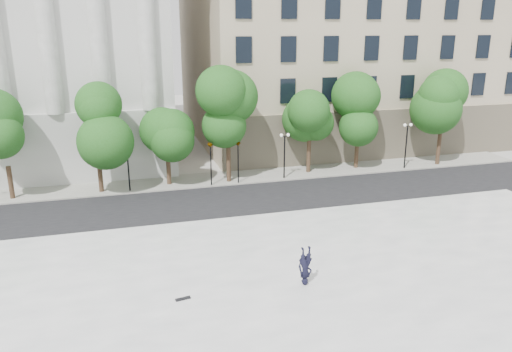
# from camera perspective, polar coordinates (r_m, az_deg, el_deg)

# --- Properties ---
(ground) EXTENTS (160.00, 160.00, 0.00)m
(ground) POSITION_cam_1_polar(r_m,az_deg,el_deg) (21.64, 5.88, -19.05)
(ground) COLOR beige
(ground) RESTS_ON ground
(plaza) EXTENTS (44.00, 22.00, 0.45)m
(plaza) POSITION_cam_1_polar(r_m,az_deg,el_deg) (23.86, 3.19, -14.60)
(plaza) COLOR white
(plaza) RESTS_ON ground
(street) EXTENTS (60.00, 8.00, 0.02)m
(street) POSITION_cam_1_polar(r_m,az_deg,el_deg) (37.10, -4.26, -3.17)
(street) COLOR black
(street) RESTS_ON ground
(far_sidewalk) EXTENTS (60.00, 4.00, 0.12)m
(far_sidewalk) POSITION_cam_1_polar(r_m,az_deg,el_deg) (42.69, -5.87, -0.45)
(far_sidewalk) COLOR #A6A399
(far_sidewalk) RESTS_ON ground
(building_east) EXTENTS (36.00, 26.15, 23.00)m
(building_east) POSITION_cam_1_polar(r_m,az_deg,el_deg) (61.29, 10.59, 15.11)
(building_east) COLOR #BDAE90
(building_east) RESTS_ON ground
(traffic_light_west) EXTENTS (0.90, 1.72, 4.18)m
(traffic_light_west) POSITION_cam_1_polar(r_m,az_deg,el_deg) (40.17, -5.24, 3.82)
(traffic_light_west) COLOR black
(traffic_light_west) RESTS_ON ground
(traffic_light_east) EXTENTS (0.68, 1.96, 4.27)m
(traffic_light_east) POSITION_cam_1_polar(r_m,az_deg,el_deg) (40.61, -2.08, 4.15)
(traffic_light_east) COLOR black
(traffic_light_east) RESTS_ON ground
(person_lying) EXTENTS (0.81, 2.01, 0.54)m
(person_lying) POSITION_cam_1_polar(r_m,az_deg,el_deg) (25.12, 5.63, -11.64)
(person_lying) COLOR black
(person_lying) RESTS_ON plaza
(skateboard) EXTENTS (0.73, 0.30, 0.07)m
(skateboard) POSITION_cam_1_polar(r_m,az_deg,el_deg) (24.10, -8.35, -13.70)
(skateboard) COLOR black
(skateboard) RESTS_ON plaza
(street_trees) EXTENTS (47.45, 5.22, 7.93)m
(street_trees) POSITION_cam_1_polar(r_m,az_deg,el_deg) (41.20, -3.16, 6.50)
(street_trees) COLOR #382619
(street_trees) RESTS_ON ground
(lamp_posts) EXTENTS (37.05, 0.28, 4.32)m
(lamp_posts) POSITION_cam_1_polar(r_m,az_deg,el_deg) (40.65, -5.23, 2.82)
(lamp_posts) COLOR black
(lamp_posts) RESTS_ON ground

